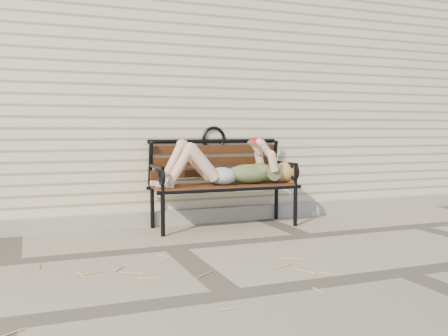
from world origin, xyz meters
name	(u,v)px	position (x,y,z in m)	size (l,w,h in m)	color
ground	(174,248)	(0.00, 0.00, 0.00)	(80.00, 80.00, 0.00)	gray
house_wall	(113,90)	(0.00, 3.00, 1.50)	(8.00, 4.00, 3.00)	beige
foundation_strip	(148,219)	(0.00, 0.97, 0.07)	(8.00, 0.10, 0.15)	#A29E92
garden_bench	(221,170)	(0.71, 0.77, 0.56)	(1.55, 0.62, 1.00)	black
reading_woman	(227,167)	(0.72, 0.65, 0.59)	(1.46, 0.33, 0.46)	#093545
straw_scatter	(141,283)	(-0.45, -0.86, 0.01)	(2.94, 1.74, 0.01)	tan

